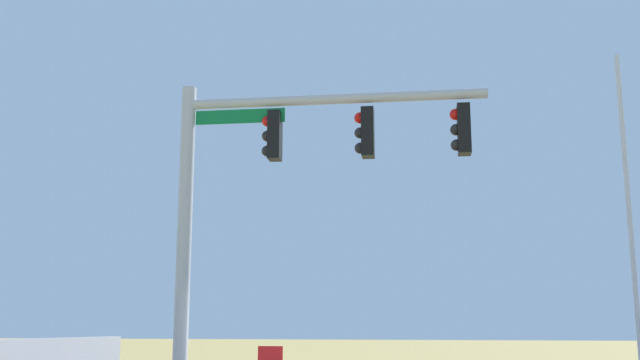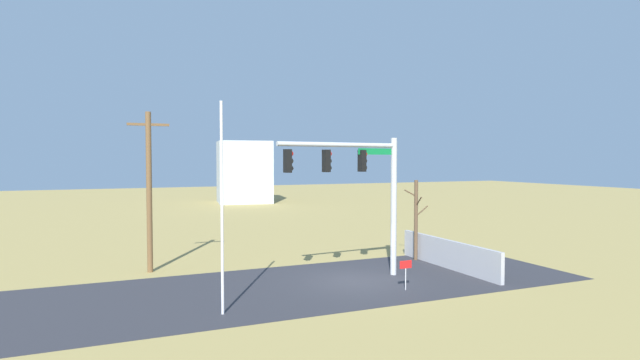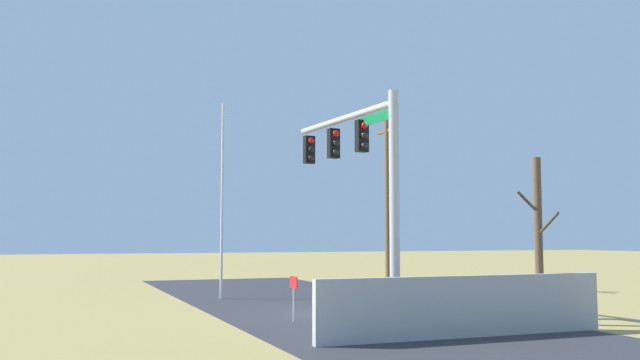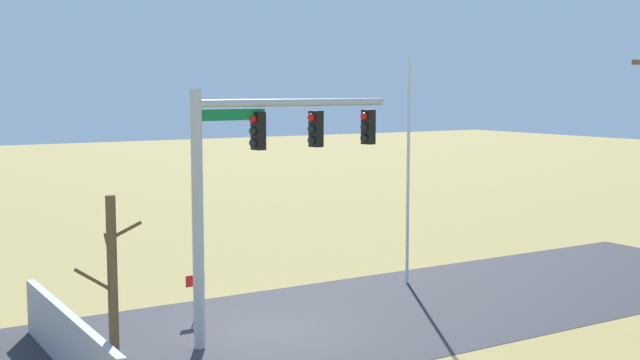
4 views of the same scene
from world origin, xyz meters
name	(u,v)px [view 3 (image 3 of 4)]	position (x,y,z in m)	size (l,w,h in m)	color
ground_plane	(352,314)	(0.00, 0.00, 0.00)	(160.00, 160.00, 0.00)	#9E894C
road_surface	(306,302)	(-4.00, 0.00, 0.01)	(28.00, 8.00, 0.01)	#2D2D33
sidewalk_corner	(414,326)	(3.19, 0.30, 0.00)	(6.00, 6.00, 0.01)	#B7B5AD
retaining_fence	(466,307)	(5.39, 0.45, 0.70)	(0.20, 7.43, 1.40)	#A8A8AD
signal_mast	(362,163)	(0.44, 0.13, 4.48)	(5.98, 0.84, 6.34)	#B2B5BA
flagpole	(222,200)	(-6.38, -2.51, 3.67)	(0.10, 0.10, 7.35)	silver
utility_pole	(388,199)	(-8.15, 5.33, 3.96)	(1.90, 0.26, 7.60)	brown
bare_tree	(539,241)	(5.09, 2.76, 2.19)	(1.27, 1.02, 4.26)	brown
open_sign	(294,288)	(1.20, -2.27, 0.91)	(0.56, 0.04, 1.22)	silver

